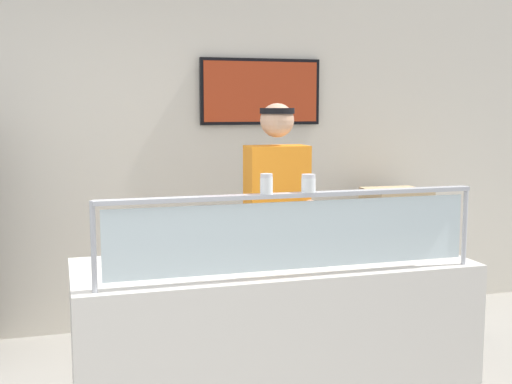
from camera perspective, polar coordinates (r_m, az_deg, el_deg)
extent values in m
cube|color=silver|center=(5.31, -5.32, 3.12)|extent=(6.41, 0.08, 2.70)
cube|color=black|center=(5.37, 0.39, 8.58)|extent=(0.99, 0.04, 0.52)
cube|color=#B23819|center=(5.35, 0.46, 8.59)|extent=(0.94, 0.01, 0.47)
cube|color=silver|center=(3.57, 1.42, -13.43)|extent=(2.01, 0.77, 0.95)
cylinder|color=#B2B5BC|center=(2.91, -13.75, -4.61)|extent=(0.02, 0.02, 0.40)
cylinder|color=#B2B5BC|center=(3.49, 17.45, -2.75)|extent=(0.02, 0.02, 0.40)
cube|color=silver|center=(3.09, 3.32, -3.73)|extent=(1.75, 0.01, 0.32)
cube|color=#B2B5BC|center=(3.06, 3.35, -0.25)|extent=(1.81, 0.06, 0.02)
cylinder|color=#9EA0A8|center=(3.55, 3.98, -5.46)|extent=(0.49, 0.49, 0.01)
cylinder|color=tan|center=(3.54, 3.99, -5.22)|extent=(0.47, 0.47, 0.02)
cylinder|color=gold|center=(3.54, 3.99, -5.03)|extent=(0.41, 0.41, 0.01)
cube|color=#ADAFB7|center=(3.51, 3.55, -5.04)|extent=(0.14, 0.29, 0.01)
cylinder|color=white|center=(3.01, 0.90, 0.54)|extent=(0.06, 0.06, 0.07)
cylinder|color=white|center=(3.01, 0.90, 0.33)|extent=(0.05, 0.05, 0.05)
cylinder|color=silver|center=(3.00, 0.90, 1.42)|extent=(0.06, 0.06, 0.02)
cylinder|color=white|center=(3.07, 4.51, 0.59)|extent=(0.07, 0.07, 0.07)
cylinder|color=red|center=(3.07, 4.51, 0.41)|extent=(0.06, 0.06, 0.04)
cylinder|color=silver|center=(3.07, 4.52, 1.37)|extent=(0.06, 0.06, 0.02)
cylinder|color=#23232D|center=(4.27, 0.33, -9.89)|extent=(0.13, 0.13, 0.95)
cylinder|color=#23232D|center=(4.34, 3.15, -9.63)|extent=(0.13, 0.13, 0.95)
cube|color=orange|center=(4.14, 1.80, 0.20)|extent=(0.38, 0.21, 0.55)
sphere|color=tan|center=(4.11, 1.82, 6.16)|extent=(0.21, 0.21, 0.21)
cylinder|color=black|center=(4.11, 1.82, 6.96)|extent=(0.21, 0.21, 0.04)
cylinder|color=tan|center=(4.01, 5.22, -1.43)|extent=(0.08, 0.34, 0.08)
cube|color=#B7BABF|center=(5.52, 11.79, -6.53)|extent=(0.70, 0.55, 0.86)
cube|color=tan|center=(5.44, 11.98, -1.90)|extent=(0.46, 0.46, 0.04)
cube|color=tan|center=(5.42, 11.84, -1.43)|extent=(0.45, 0.45, 0.04)
cube|color=tan|center=(5.42, 11.98, -0.96)|extent=(0.46, 0.46, 0.04)
cube|color=tan|center=(5.41, 11.90, -0.49)|extent=(0.47, 0.47, 0.04)
cube|color=tan|center=(5.40, 11.90, -0.02)|extent=(0.47, 0.47, 0.04)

